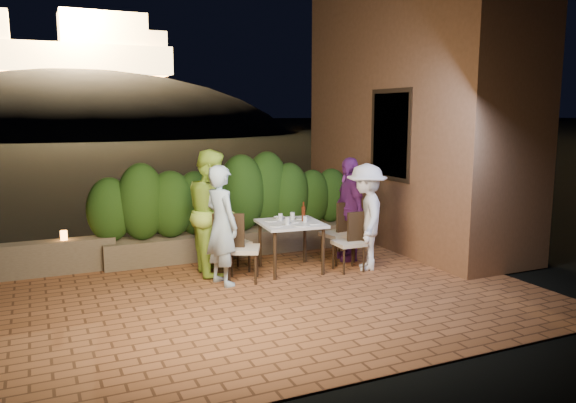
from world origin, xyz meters
TOP-DOWN VIEW (x-y plane):
  - ground at (0.00, 0.00)m, footprint 400.00×400.00m
  - terrace_floor at (0.00, 0.50)m, footprint 7.00×6.00m
  - building_wall at (3.60, 2.00)m, footprint 1.60×5.00m
  - window_pane at (2.82, 1.50)m, footprint 0.08×1.00m
  - window_frame at (2.81, 1.50)m, footprint 0.06×1.15m
  - planter at (0.20, 2.30)m, footprint 4.20×0.55m
  - hedge at (0.20, 2.30)m, footprint 4.00×0.70m
  - parapet at (-2.80, 2.30)m, footprint 2.20×0.30m
  - hill at (2.00, 60.00)m, footprint 52.00×40.00m
  - fortress at (2.00, 60.00)m, footprint 26.00×8.00m
  - dining_table at (0.70, 1.00)m, footprint 0.98×0.98m
  - plate_nw at (0.39, 0.82)m, footprint 0.20×0.20m
  - plate_sw at (0.47, 1.21)m, footprint 0.20×0.20m
  - plate_ne at (0.95, 0.76)m, footprint 0.23×0.23m
  - plate_se at (0.97, 1.17)m, footprint 0.21×0.21m
  - plate_centre at (0.73, 1.01)m, footprint 0.25×0.25m
  - plate_front at (0.73, 0.68)m, footprint 0.24×0.24m
  - glass_nw at (0.57, 0.83)m, footprint 0.07×0.07m
  - glass_sw at (0.61, 1.19)m, footprint 0.06×0.06m
  - glass_ne at (0.88, 0.87)m, footprint 0.06×0.06m
  - glass_se at (0.80, 1.15)m, footprint 0.07×0.07m
  - beer_bottle at (0.91, 0.99)m, footprint 0.06×0.06m
  - bowl at (0.65, 1.31)m, footprint 0.19×0.19m
  - chair_left_front at (-0.13, 0.80)m, footprint 0.60×0.60m
  - chair_left_back at (-0.10, 1.33)m, footprint 0.50×0.50m
  - chair_right_front at (1.50, 0.64)m, footprint 0.42×0.42m
  - chair_right_back at (1.59, 1.14)m, footprint 0.51×0.51m
  - diner_blue at (-0.45, 0.79)m, footprint 0.56×0.70m
  - diner_green at (-0.40, 1.39)m, footprint 0.76×0.94m
  - diner_white at (1.79, 0.62)m, footprint 1.01×1.21m
  - diner_purple at (1.85, 1.22)m, footprint 0.57×1.04m
  - parapet_lamp at (-2.42, 2.30)m, footprint 0.10×0.10m

SIDE VIEW (x-z plane):
  - hill at x=2.00m, z-range -15.00..7.00m
  - terrace_floor at x=0.00m, z-range -0.15..0.00m
  - ground at x=0.00m, z-range -0.02..-0.02m
  - planter at x=0.20m, z-range 0.00..0.40m
  - parapet at x=-2.80m, z-range 0.00..0.50m
  - dining_table at x=0.70m, z-range 0.00..0.75m
  - chair_right_front at x=1.50m, z-range 0.00..0.90m
  - chair_left_back at x=-0.10m, z-range 0.00..0.93m
  - chair_right_back at x=1.59m, z-range 0.00..0.96m
  - chair_left_front at x=-0.13m, z-range 0.00..0.98m
  - parapet_lamp at x=-2.42m, z-range 0.50..0.64m
  - plate_nw at x=0.39m, z-range 0.75..0.76m
  - plate_sw at x=0.47m, z-range 0.75..0.76m
  - plate_se at x=0.97m, z-range 0.75..0.76m
  - plate_ne at x=0.95m, z-range 0.75..0.76m
  - plate_front at x=0.73m, z-range 0.75..0.76m
  - plate_centre at x=0.73m, z-range 0.75..0.76m
  - bowl at x=0.65m, z-range 0.75..0.79m
  - glass_ne at x=0.88m, z-range 0.75..0.85m
  - glass_sw at x=0.61m, z-range 0.75..0.86m
  - glass_nw at x=0.57m, z-range 0.75..0.87m
  - diner_white at x=1.79m, z-range 0.00..1.62m
  - glass_se at x=0.80m, z-range 0.75..0.87m
  - diner_purple at x=1.85m, z-range 0.00..1.67m
  - diner_blue at x=-0.45m, z-range 0.00..1.67m
  - beer_bottle at x=0.91m, z-range 0.75..1.05m
  - diner_green at x=-0.40m, z-range 0.00..1.85m
  - hedge at x=0.20m, z-range 0.40..1.50m
  - window_pane at x=2.82m, z-range 1.30..2.70m
  - window_frame at x=2.81m, z-range 1.23..2.77m
  - building_wall at x=3.60m, z-range 0.00..5.00m
  - fortress at x=2.00m, z-range 6.50..14.50m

